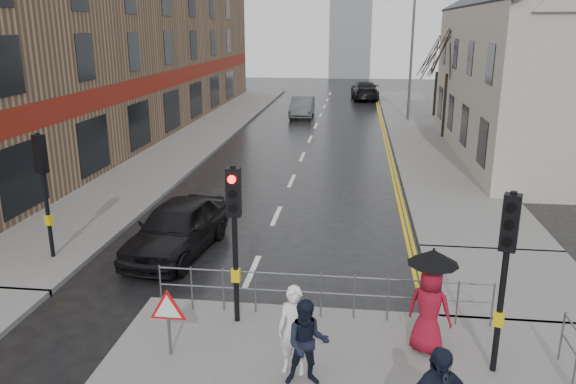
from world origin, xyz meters
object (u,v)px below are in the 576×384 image
(pedestrian_a, at_px, (294,330))
(car_mid, at_px, (302,107))
(pedestrian_b, at_px, (307,343))
(pedestrian_with_umbrella, at_px, (430,297))
(car_parked, at_px, (177,227))

(pedestrian_a, bearing_deg, car_mid, 101.59)
(pedestrian_b, distance_m, car_mid, 31.06)
(pedestrian_with_umbrella, relative_size, car_mid, 0.48)
(pedestrian_a, relative_size, pedestrian_b, 1.06)
(pedestrian_a, bearing_deg, pedestrian_with_umbrella, 28.58)
(pedestrian_with_umbrella, height_order, car_mid, pedestrian_with_umbrella)
(pedestrian_with_umbrella, distance_m, car_mid, 30.06)
(car_parked, bearing_deg, car_mid, 95.22)
(pedestrian_with_umbrella, bearing_deg, car_parked, 144.91)
(pedestrian_a, relative_size, pedestrian_with_umbrella, 0.80)
(pedestrian_with_umbrella, bearing_deg, pedestrian_a, -157.69)
(pedestrian_b, bearing_deg, pedestrian_with_umbrella, 24.12)
(pedestrian_b, height_order, car_parked, pedestrian_b)
(pedestrian_a, distance_m, pedestrian_with_umbrella, 2.68)
(pedestrian_b, xyz_separation_m, car_mid, (-3.11, 30.90, -0.22))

